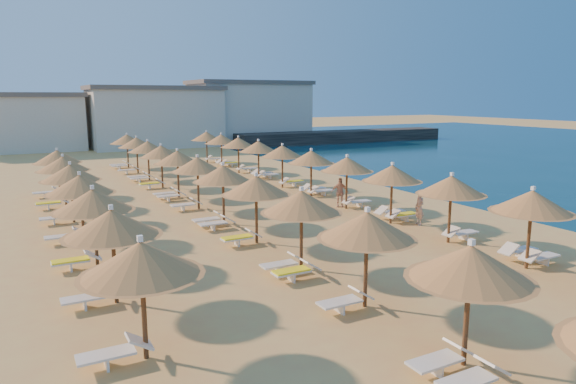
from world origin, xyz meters
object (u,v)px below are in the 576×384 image
beachgoer_a (419,208)px  parasol_row_west (209,170)px  jetty (343,136)px  parasol_row_east (328,161)px  beachgoer_c (340,192)px

beachgoer_a → parasol_row_west: bearing=-116.3°
beachgoer_a → jetty: bearing=162.5°
parasol_row_east → parasol_row_west: 7.18m
jetty → beachgoer_c: (-23.51, -34.08, 0.07)m
jetty → beachgoer_a: beachgoer_a is taller
parasol_row_east → beachgoer_c: size_ratio=27.22×
beachgoer_a → beachgoer_c: (-1.07, 5.22, -0.01)m
parasol_row_east → beachgoer_a: size_ratio=26.89×
jetty → beachgoer_a: size_ratio=18.15×
beachgoer_a → beachgoer_c: beachgoer_a is taller
beachgoer_c → parasol_row_west: bearing=-158.0°
parasol_row_east → jetty: bearing=54.4°
jetty → parasol_row_west: bearing=-131.6°
jetty → parasol_row_west: (-30.64, -32.76, 1.66)m
jetty → beachgoer_c: 41.40m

